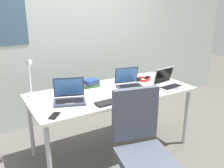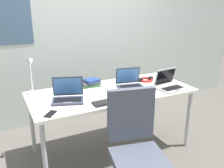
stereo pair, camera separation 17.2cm
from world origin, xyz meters
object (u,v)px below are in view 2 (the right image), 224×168
at_px(laptop_front_right, 170,85).
at_px(computer_mouse, 79,89).
at_px(book_stack, 91,83).
at_px(headphones, 146,79).
at_px(cell_phone, 50,114).
at_px(laptop_center, 68,96).
at_px(office_chair, 136,158).
at_px(laptop_near_lamp, 130,83).
at_px(external_keyboard, 109,102).
at_px(desk_lamp, 31,77).

height_order(laptop_front_right, computer_mouse, laptop_front_right).
bearing_deg(book_stack, headphones, -9.11).
bearing_deg(cell_phone, laptop_center, 86.08).
bearing_deg(office_chair, headphones, 52.48).
distance_m(laptop_near_lamp, headphones, 0.33).
relative_size(laptop_center, book_stack, 1.64).
xyz_separation_m(laptop_center, headphones, (1.07, 0.20, -0.03)).
bearing_deg(laptop_front_right, laptop_center, 171.17).
relative_size(laptop_center, headphones, 1.71).
bearing_deg(office_chair, computer_mouse, 100.82).
bearing_deg(laptop_center, headphones, 10.69).
bearing_deg(book_stack, laptop_near_lamp, -31.16).
distance_m(laptop_near_lamp, external_keyboard, 0.52).
xyz_separation_m(desk_lamp, office_chair, (0.65, -1.04, -0.54)).
bearing_deg(desk_lamp, office_chair, -57.77).
relative_size(laptop_center, office_chair, 0.38).
relative_size(laptop_center, laptop_near_lamp, 1.12).
relative_size(cell_phone, headphones, 0.64).
height_order(laptop_center, headphones, laptop_center).
bearing_deg(computer_mouse, external_keyboard, -101.96).
xyz_separation_m(external_keyboard, office_chair, (0.03, -0.47, -0.35)).
distance_m(external_keyboard, book_stack, 0.55).
distance_m(computer_mouse, cell_phone, 0.63).
bearing_deg(laptop_front_right, computer_mouse, 157.28).
distance_m(laptop_near_lamp, cell_phone, 1.04).
height_order(computer_mouse, headphones, headphones).
height_order(headphones, office_chair, office_chair).
height_order(laptop_near_lamp, office_chair, office_chair).
bearing_deg(office_chair, laptop_front_right, 34.55).
bearing_deg(external_keyboard, laptop_front_right, 2.75).
height_order(external_keyboard, computer_mouse, computer_mouse).
bearing_deg(laptop_center, external_keyboard, -34.45).
bearing_deg(laptop_center, laptop_front_right, -8.83).
bearing_deg(cell_phone, book_stack, 82.11).
distance_m(laptop_near_lamp, computer_mouse, 0.58).
height_order(computer_mouse, office_chair, office_chair).
bearing_deg(book_stack, laptop_center, -140.11).
height_order(desk_lamp, laptop_center, desk_lamp).
relative_size(desk_lamp, external_keyboard, 1.21).
height_order(desk_lamp, laptop_front_right, desk_lamp).
bearing_deg(headphones, computer_mouse, 178.83).
bearing_deg(computer_mouse, laptop_near_lamp, -44.07).
xyz_separation_m(book_stack, office_chair, (-0.00, -1.02, -0.38)).
relative_size(laptop_center, external_keyboard, 1.11).
xyz_separation_m(laptop_near_lamp, headphones, (0.31, 0.12, -0.03)).
relative_size(external_keyboard, computer_mouse, 3.44).
bearing_deg(external_keyboard, desk_lamp, 136.53).
distance_m(laptop_front_right, cell_phone, 1.37).
xyz_separation_m(headphones, book_stack, (-0.69, 0.11, 0.02)).
distance_m(laptop_center, computer_mouse, 0.29).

